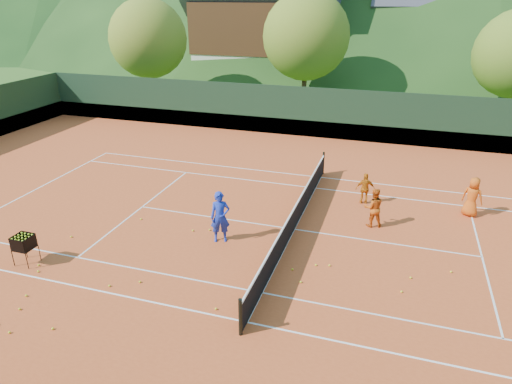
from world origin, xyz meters
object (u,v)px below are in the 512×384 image
(coach, at_px, (220,217))
(student_b, at_px, (365,189))
(student_c, at_px, (472,197))
(chalet_left, at_px, (266,21))
(chalet_mid, at_px, (441,29))
(tennis_net, at_px, (295,217))
(ball_hopper, at_px, (24,243))
(student_a, at_px, (373,208))

(coach, xyz_separation_m, student_b, (4.52, 4.73, -0.27))
(student_c, height_order, chalet_left, chalet_left)
(chalet_left, bearing_deg, chalet_mid, 14.04)
(tennis_net, xyz_separation_m, ball_hopper, (-7.72, -4.89, 0.25))
(student_b, height_order, student_c, student_c)
(tennis_net, relative_size, chalet_mid, 0.95)
(student_c, relative_size, ball_hopper, 1.59)
(coach, height_order, student_c, coach)
(coach, height_order, ball_hopper, coach)
(student_b, relative_size, tennis_net, 0.11)
(student_c, bearing_deg, chalet_mid, -67.32)
(student_a, bearing_deg, student_c, -166.91)
(chalet_mid, bearing_deg, ball_hopper, -109.43)
(student_b, distance_m, ball_hopper, 12.77)
(coach, height_order, tennis_net, coach)
(student_b, xyz_separation_m, chalet_left, (-12.23, 26.87, 4.96))
(student_b, height_order, chalet_mid, chalet_mid)
(tennis_net, bearing_deg, coach, -144.90)
(student_b, bearing_deg, student_c, 167.33)
(student_a, height_order, chalet_mid, chalet_mid)
(student_a, distance_m, ball_hopper, 12.05)
(student_a, distance_m, chalet_mid, 33.26)
(student_b, height_order, ball_hopper, student_b)
(chalet_mid, bearing_deg, chalet_left, -165.96)
(student_a, height_order, student_b, student_a)
(chalet_left, bearing_deg, tennis_net, -71.57)
(student_a, height_order, student_c, student_c)
(student_a, xyz_separation_m, chalet_mid, (3.29, 32.83, 4.22))
(coach, relative_size, ball_hopper, 1.86)
(coach, relative_size, chalet_left, 0.13)
(tennis_net, bearing_deg, student_c, 27.20)
(student_a, relative_size, student_c, 0.95)
(chalet_mid, bearing_deg, tennis_net, -100.01)
(student_b, distance_m, student_c, 4.07)
(student_c, relative_size, chalet_mid, 0.13)
(student_c, distance_m, tennis_net, 7.08)
(coach, relative_size, student_b, 1.40)
(tennis_net, xyz_separation_m, chalet_left, (-10.00, 30.00, 5.13))
(chalet_left, bearing_deg, ball_hopper, -86.25)
(student_a, bearing_deg, chalet_left, -83.06)
(student_a, bearing_deg, student_b, -93.21)
(ball_hopper, distance_m, chalet_mid, 41.45)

